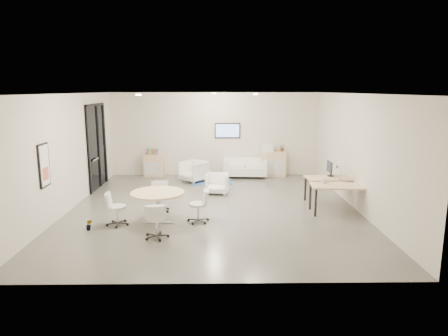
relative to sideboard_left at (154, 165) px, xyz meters
name	(u,v)px	position (x,y,z in m)	size (l,w,h in m)	color
room_shell	(213,152)	(2.35, -4.28, 1.18)	(9.60, 10.60, 4.80)	#5C5A53
glass_door	(97,144)	(-1.60, -1.77, 1.08)	(0.09, 1.90, 2.85)	black
artwork	(44,165)	(-1.62, -5.88, 1.12)	(0.05, 0.54, 1.04)	black
wall_tv	(227,131)	(2.85, 0.19, 1.33)	(0.98, 0.06, 0.58)	black
ceiling_spots	(206,94)	(2.15, -3.44, 2.76)	(3.14, 4.14, 0.03)	#FFEAC6
sideboard_left	(154,165)	(0.00, 0.00, 0.00)	(0.76, 0.39, 0.85)	#DAB783
sideboard_right	(273,164)	(4.61, -0.04, 0.06)	(0.97, 0.47, 0.97)	#DAB783
books	(152,152)	(-0.04, 0.00, 0.54)	(0.44, 0.14, 0.22)	red
printer	(267,148)	(4.39, -0.03, 0.69)	(0.48, 0.41, 0.32)	white
loveseat	(245,168)	(3.53, -0.19, -0.09)	(1.69, 0.92, 0.62)	white
blue_rug	(212,182)	(2.26, -1.04, -0.42)	(1.49, 0.99, 0.01)	navy
armchair_left	(193,170)	(1.59, -0.92, -0.01)	(0.81, 0.76, 0.83)	white
armchair_right	(217,182)	(2.46, -2.65, -0.06)	(0.70, 0.66, 0.72)	white
desk_rear	(332,180)	(5.83, -3.84, 0.28)	(1.58, 0.90, 0.79)	#DAB783
desk_front	(339,188)	(5.75, -4.76, 0.26)	(1.52, 0.85, 0.77)	#DAB783
monitor	(330,168)	(5.79, -3.69, 0.60)	(0.20, 0.50, 0.44)	black
round_table	(158,195)	(0.99, -5.59, 0.31)	(1.34, 1.34, 0.81)	#DAB783
meeting_chairs	(158,208)	(0.99, -5.59, -0.01)	(2.63, 2.63, 0.82)	white
plant_cabinet	(282,148)	(4.96, -0.02, 0.65)	(0.25, 0.28, 0.22)	#3F7F3F
plant_floor	(89,228)	(-0.59, -6.07, -0.36)	(0.15, 0.27, 0.12)	#3F7F3F
cup	(324,181)	(5.41, -4.51, 0.41)	(0.13, 0.11, 0.13)	white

